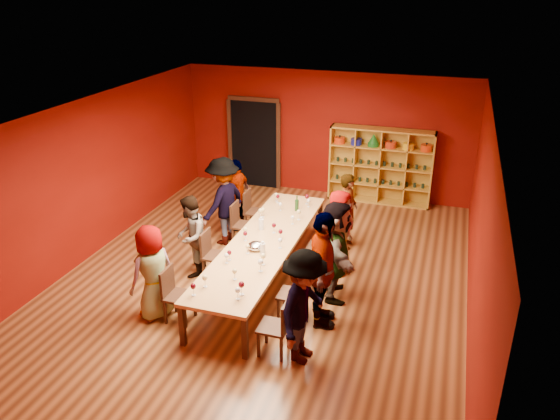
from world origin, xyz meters
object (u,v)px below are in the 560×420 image
object	(u,v)px
person_left_3	(223,201)
wine_bottle	(297,205)
person_left_2	(191,236)
person_right_3	(339,232)
person_left_0	(152,272)
person_right_2	(336,250)
chair_person_right_2	(311,266)
person_right_0	(304,307)
person_right_4	(348,211)
tasting_table	(263,244)
chair_person_right_1	(297,292)
spittoon_bowl	(256,246)
chair_person_left_3	(240,222)
shelving_unit	(381,162)
person_left_4	(237,195)
chair_person_left_0	(174,292)
chair_person_right_3	(323,244)
person_right_1	(322,270)
chair_person_left_4	(252,209)
chair_person_right_0	(279,324)
chair_person_right_4	(335,222)
chair_person_left_2	(212,252)

from	to	relation	value
person_left_3	wine_bottle	world-z (taller)	person_left_3
person_left_2	person_right_3	world-z (taller)	person_right_3
person_left_0	person_right_2	world-z (taller)	person_right_2
person_left_3	chair_person_right_2	xyz separation A→B (m)	(2.16, -1.31, -0.40)
person_right_0	person_right_4	xyz separation A→B (m)	(-0.12, 3.65, -0.09)
person_left_0	person_right_4	bearing A→B (deg)	168.83
tasting_table	person_right_3	size ratio (longest dim) A/B	2.85
chair_person_right_1	spittoon_bowl	world-z (taller)	spittoon_bowl
chair_person_left_3	shelving_unit	bearing A→B (deg)	53.95
person_left_4	wine_bottle	bearing A→B (deg)	81.70
chair_person_left_0	person_right_4	bearing A→B (deg)	58.30
person_right_0	chair_person_right_2	xyz separation A→B (m)	(-0.36, 1.75, -0.36)
shelving_unit	person_left_3	distance (m)	4.13
chair_person_right_3	wine_bottle	world-z (taller)	wine_bottle
person_right_1	person_right_2	bearing A→B (deg)	-13.72
shelving_unit	person_right_2	distance (m)	4.48
chair_person_left_3	person_right_2	size ratio (longest dim) A/B	0.51
chair_person_left_4	chair_person_right_0	xyz separation A→B (m)	(1.82, -3.75, 0.00)
chair_person_left_0	spittoon_bowl	distance (m)	1.59
chair_person_right_0	person_right_0	distance (m)	0.51
tasting_table	wine_bottle	xyz separation A→B (m)	(0.17, 1.48, 0.17)
person_left_0	person_right_2	size ratio (longest dim) A/B	0.90
chair_person_left_4	wine_bottle	xyz separation A→B (m)	(1.08, -0.36, 0.37)
person_right_3	wine_bottle	distance (m)	1.29
person_left_0	person_right_1	size ratio (longest dim) A/B	0.83
chair_person_right_1	person_right_2	distance (m)	1.01
shelving_unit	person_right_2	size ratio (longest dim) A/B	1.38
spittoon_bowl	person_left_4	bearing A→B (deg)	119.36
person_left_3	spittoon_bowl	size ratio (longest dim) A/B	6.40
person_left_3	chair_person_right_0	size ratio (longest dim) A/B	2.02
person_left_3	chair_person_right_4	distance (m)	2.28
person_right_0	person_right_3	world-z (taller)	person_right_0
person_left_2	person_right_0	size ratio (longest dim) A/B	0.88
chair_person_right_3	chair_person_right_1	bearing A→B (deg)	-90.00
person_left_4	person_right_3	size ratio (longest dim) A/B	0.98
chair_person_right_0	spittoon_bowl	bearing A→B (deg)	120.44
shelving_unit	chair_person_right_3	xyz separation A→B (m)	(-0.49, -3.62, -0.49)
tasting_table	chair_person_right_1	size ratio (longest dim) A/B	5.06
chair_person_left_0	person_left_2	size ratio (longest dim) A/B	0.59
person_left_0	chair_person_right_1	world-z (taller)	person_left_0
person_right_0	chair_person_right_0	bearing A→B (deg)	97.91
chair_person_left_0	person_left_3	xyz separation A→B (m)	(-0.34, 2.75, 0.40)
person_right_0	chair_person_right_2	bearing A→B (deg)	19.68
chair_person_left_2	chair_person_left_3	bearing A→B (deg)	90.00
shelving_unit	spittoon_bowl	size ratio (longest dim) A/B	8.55
person_left_0	person_left_4	xyz separation A→B (m)	(0.02, 3.44, -0.00)
shelving_unit	chair_person_left_3	distance (m)	3.95
chair_person_left_3	person_right_3	bearing A→B (deg)	-12.12
chair_person_right_2	chair_person_right_3	xyz separation A→B (m)	(0.00, 0.86, 0.00)
wine_bottle	person_left_2	bearing A→B (deg)	-131.22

